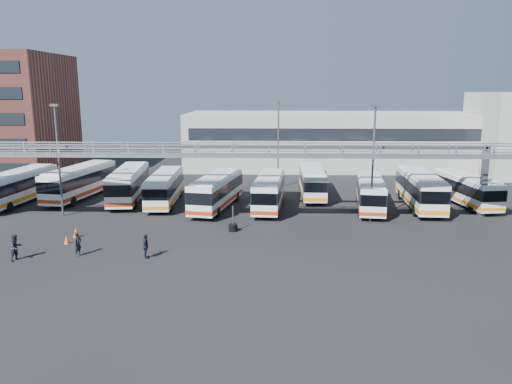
{
  "coord_description": "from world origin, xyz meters",
  "views": [
    {
      "loc": [
        3.18,
        -36.05,
        11.59
      ],
      "look_at": [
        1.89,
        6.0,
        2.79
      ],
      "focal_mm": 35.0,
      "sensor_mm": 36.0,
      "label": 1
    }
  ],
  "objects_px": {
    "bus_4": "(217,190)",
    "bus_8": "(420,188)",
    "light_pole_mid": "(373,157)",
    "bus_5": "(269,190)",
    "bus_1": "(80,181)",
    "cone_left": "(67,240)",
    "light_pole_left": "(58,154)",
    "pedestrian_d": "(146,246)",
    "bus_7": "(370,192)",
    "pedestrian_a": "(78,244)",
    "bus_0": "(18,186)",
    "bus_2": "(129,183)",
    "pedestrian_b": "(16,247)",
    "cone_right": "(76,232)",
    "bus_6": "(312,181)",
    "tire_stack": "(233,227)",
    "light_pole_back": "(278,139)",
    "bus_9": "(466,188)",
    "bus_3": "(165,187)"
  },
  "relations": [
    {
      "from": "bus_0",
      "to": "pedestrian_d",
      "type": "relative_size",
      "value": 6.5
    },
    {
      "from": "light_pole_left",
      "to": "pedestrian_a",
      "type": "xyz_separation_m",
      "value": [
        5.66,
        -11.0,
        -4.86
      ]
    },
    {
      "from": "bus_1",
      "to": "bus_8",
      "type": "distance_m",
      "value": 35.12
    },
    {
      "from": "bus_4",
      "to": "bus_5",
      "type": "relative_size",
      "value": 1.03
    },
    {
      "from": "bus_3",
      "to": "bus_4",
      "type": "bearing_deg",
      "value": -20.97
    },
    {
      "from": "bus_7",
      "to": "pedestrian_d",
      "type": "height_order",
      "value": "bus_7"
    },
    {
      "from": "light_pole_left",
      "to": "pedestrian_d",
      "type": "distance_m",
      "value": 16.25
    },
    {
      "from": "tire_stack",
      "to": "bus_4",
      "type": "bearing_deg",
      "value": 105.61
    },
    {
      "from": "light_pole_back",
      "to": "bus_4",
      "type": "xyz_separation_m",
      "value": [
        -6.12,
        -10.63,
        -3.91
      ]
    },
    {
      "from": "bus_2",
      "to": "bus_6",
      "type": "relative_size",
      "value": 1.1
    },
    {
      "from": "light_pole_mid",
      "to": "cone_right",
      "type": "xyz_separation_m",
      "value": [
        -24.22,
        -5.6,
        -5.33
      ]
    },
    {
      "from": "pedestrian_a",
      "to": "pedestrian_d",
      "type": "distance_m",
      "value": 4.9
    },
    {
      "from": "bus_2",
      "to": "bus_4",
      "type": "bearing_deg",
      "value": -23.28
    },
    {
      "from": "bus_5",
      "to": "bus_8",
      "type": "xyz_separation_m",
      "value": [
        14.84,
        0.74,
        0.15
      ]
    },
    {
      "from": "bus_2",
      "to": "pedestrian_b",
      "type": "bearing_deg",
      "value": -103.46
    },
    {
      "from": "bus_4",
      "to": "bus_6",
      "type": "xyz_separation_m",
      "value": [
        9.79,
        5.85,
        -0.08
      ]
    },
    {
      "from": "pedestrian_a",
      "to": "cone_right",
      "type": "xyz_separation_m",
      "value": [
        -1.88,
        4.41,
        -0.47
      ]
    },
    {
      "from": "cone_left",
      "to": "light_pole_mid",
      "type": "bearing_deg",
      "value": 16.62
    },
    {
      "from": "bus_6",
      "to": "pedestrian_d",
      "type": "bearing_deg",
      "value": -121.75
    },
    {
      "from": "cone_left",
      "to": "pedestrian_a",
      "type": "bearing_deg",
      "value": -54.39
    },
    {
      "from": "bus_2",
      "to": "bus_7",
      "type": "distance_m",
      "value": 24.61
    },
    {
      "from": "bus_6",
      "to": "pedestrian_b",
      "type": "height_order",
      "value": "bus_6"
    },
    {
      "from": "tire_stack",
      "to": "light_pole_back",
      "type": "bearing_deg",
      "value": 78.01
    },
    {
      "from": "pedestrian_d",
      "to": "light_pole_back",
      "type": "bearing_deg",
      "value": -25.14
    },
    {
      "from": "pedestrian_a",
      "to": "pedestrian_d",
      "type": "xyz_separation_m",
      "value": [
        4.88,
        -0.36,
        0.0
      ]
    },
    {
      "from": "bus_5",
      "to": "bus_6",
      "type": "xyz_separation_m",
      "value": [
        4.66,
        5.56,
        -0.03
      ]
    },
    {
      "from": "bus_1",
      "to": "cone_right",
      "type": "xyz_separation_m",
      "value": [
        4.92,
        -14.06,
        -1.51
      ]
    },
    {
      "from": "cone_right",
      "to": "cone_left",
      "type": "bearing_deg",
      "value": -93.11
    },
    {
      "from": "bus_8",
      "to": "pedestrian_d",
      "type": "height_order",
      "value": "bus_8"
    },
    {
      "from": "bus_0",
      "to": "bus_3",
      "type": "relative_size",
      "value": 1.07
    },
    {
      "from": "bus_1",
      "to": "bus_4",
      "type": "height_order",
      "value": "bus_1"
    },
    {
      "from": "bus_2",
      "to": "light_pole_left",
      "type": "bearing_deg",
      "value": -129.71
    },
    {
      "from": "pedestrian_a",
      "to": "tire_stack",
      "type": "height_order",
      "value": "tire_stack"
    },
    {
      "from": "bus_0",
      "to": "bus_2",
      "type": "bearing_deg",
      "value": 13.93
    },
    {
      "from": "bus_4",
      "to": "cone_right",
      "type": "height_order",
      "value": "bus_4"
    },
    {
      "from": "bus_1",
      "to": "bus_5",
      "type": "distance_m",
      "value": 20.5
    },
    {
      "from": "bus_0",
      "to": "bus_5",
      "type": "bearing_deg",
      "value": 3.05
    },
    {
      "from": "bus_9",
      "to": "pedestrian_a",
      "type": "height_order",
      "value": "bus_9"
    },
    {
      "from": "bus_4",
      "to": "bus_8",
      "type": "xyz_separation_m",
      "value": [
        19.97,
        1.02,
        0.1
      ]
    },
    {
      "from": "bus_9",
      "to": "bus_5",
      "type": "bearing_deg",
      "value": 177.74
    },
    {
      "from": "bus_7",
      "to": "pedestrian_a",
      "type": "relative_size",
      "value": 5.97
    },
    {
      "from": "tire_stack",
      "to": "cone_right",
      "type": "bearing_deg",
      "value": -170.28
    },
    {
      "from": "bus_6",
      "to": "cone_right",
      "type": "distance_m",
      "value": 25.44
    },
    {
      "from": "light_pole_mid",
      "to": "bus_5",
      "type": "relative_size",
      "value": 0.95
    },
    {
      "from": "bus_0",
      "to": "bus_1",
      "type": "xyz_separation_m",
      "value": [
        5.36,
        2.59,
        0.05
      ]
    },
    {
      "from": "bus_7",
      "to": "cone_left",
      "type": "distance_m",
      "value": 27.75
    },
    {
      "from": "bus_1",
      "to": "bus_5",
      "type": "relative_size",
      "value": 1.09
    },
    {
      "from": "bus_9",
      "to": "bus_4",
      "type": "bearing_deg",
      "value": 177.25
    },
    {
      "from": "bus_7",
      "to": "pedestrian_a",
      "type": "bearing_deg",
      "value": -140.08
    },
    {
      "from": "bus_5",
      "to": "pedestrian_a",
      "type": "xyz_separation_m",
      "value": [
        -13.35,
        -14.66,
        -0.9
      ]
    }
  ]
}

